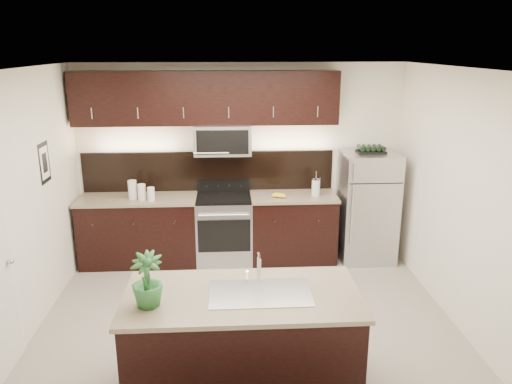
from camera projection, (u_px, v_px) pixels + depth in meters
The scene contains 12 objects.
ground at pixel (248, 322), 5.45m from camera, with size 4.50×4.50×0.00m, color gray.
room_walls at pixel (236, 173), 4.93m from camera, with size 4.52×4.02×2.71m.
counter_run at pixel (209, 229), 6.91m from camera, with size 3.51×0.65×0.94m.
upper_fixtures at pixel (208, 106), 6.59m from camera, with size 3.49×0.40×1.66m.
island at pixel (243, 344), 4.24m from camera, with size 1.96×0.96×0.94m.
sink_faucet at pixel (260, 291), 4.13m from camera, with size 0.84×0.50×0.28m.
refrigerator at pixel (367, 207), 6.90m from camera, with size 0.74×0.67×1.53m, color #B2B2B7.
wine_rack at pixel (371, 150), 6.67m from camera, with size 0.38×0.23×0.09m.
plant at pixel (147, 280), 3.87m from camera, with size 0.25×0.25×0.44m, color #245A28.
canisters at pixel (139, 191), 6.62m from camera, with size 0.36×0.20×0.25m.
french_press at pixel (316, 187), 6.78m from camera, with size 0.12×0.12×0.33m.
bananas at pixel (275, 195), 6.75m from camera, with size 0.19×0.15×0.06m, color gold.
Camera 1 is at (-0.19, -4.83, 2.91)m, focal length 35.00 mm.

